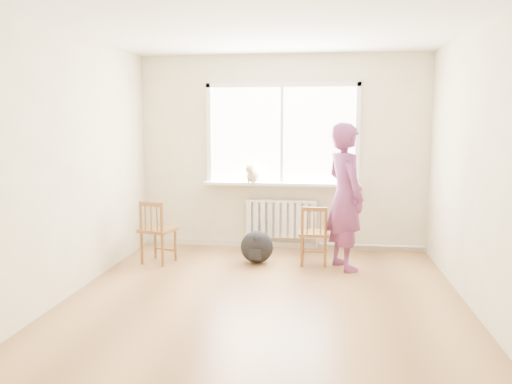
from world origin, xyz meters
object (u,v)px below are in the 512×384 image
(person, at_px, (345,197))
(cat, at_px, (253,175))
(chair_left, at_px, (156,232))
(chair_right, at_px, (314,235))
(backpack, at_px, (257,247))

(person, relative_size, cat, 4.33)
(chair_left, bearing_deg, chair_right, -160.58)
(backpack, bearing_deg, cat, 102.58)
(person, height_order, cat, person)
(chair_right, bearing_deg, chair_left, 4.86)
(chair_left, relative_size, person, 0.45)
(cat, height_order, backpack, cat)
(chair_right, distance_m, person, 0.63)
(cat, bearing_deg, chair_left, -130.69)
(chair_right, bearing_deg, person, 167.28)
(chair_left, distance_m, cat, 1.53)
(chair_left, relative_size, cat, 1.97)
(person, relative_size, backpack, 4.30)
(chair_right, height_order, cat, cat)
(chair_left, bearing_deg, cat, -128.80)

